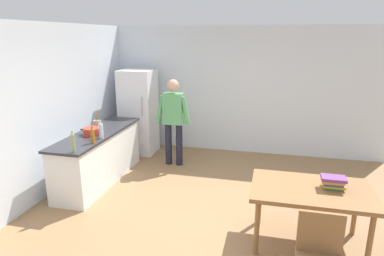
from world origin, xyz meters
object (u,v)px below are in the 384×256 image
Objects in this scene: refrigerator at (139,112)px; bottle_oil_amber at (93,136)px; bottle_water_clear at (101,131)px; utensil_jar at (96,124)px; book_stack at (333,182)px; cooking_pot at (92,131)px; dining_table at (311,194)px; chair at (320,254)px; bottle_vinegar_tall at (73,143)px; person at (173,117)px.

bottle_oil_amber is (0.15, -2.18, 0.12)m from refrigerator.
utensil_jar is at bearing 125.83° from bottle_water_clear.
bottle_water_clear is 1.09× the size of book_stack.
bottle_water_clear is at bearing -85.46° from refrigerator.
book_stack is (3.64, -0.88, -0.13)m from cooking_pot.
dining_table is 1.54× the size of chair.
bottle_vinegar_tall is 1.16× the size of book_stack.
bottle_vinegar_tall is 3.45m from book_stack.
utensil_jar is 0.88m from bottle_oil_amber.
person reaches higher than bottle_water_clear.
book_stack is at bearing 70.43° from chair.
person reaches higher than chair.
utensil_jar is (-3.53, 1.32, 0.31)m from dining_table.
person reaches higher than book_stack.
refrigerator is at bearing 143.13° from book_stack.
person is 6.16× the size of book_stack.
bottle_water_clear reaches higher than cooking_pot.
utensil_jar is (-0.14, 0.39, 0.02)m from cooking_pot.
cooking_pot reaches higher than chair.
refrigerator is 5.62× the size of utensil_jar.
chair is 2.84× the size of utensil_jar.
person is 3.93m from chair.
bottle_water_clear is (-0.80, -1.36, 0.05)m from person.
person is at bearing 140.94° from book_stack.
refrigerator is 6.00× the size of bottle_water_clear.
person is 5.31× the size of utensil_jar.
bottle_oil_amber is at bearing -64.15° from utensil_jar.
chair is at bearing -18.26° from bottle_vinegar_tall.
bottle_vinegar_tall is at bearing 155.35° from chair.
bottle_oil_amber is at bearing 170.54° from dining_table.
person is 6.07× the size of bottle_oil_amber.
refrigerator is at bearing 93.97° from bottle_oil_amber.
utensil_jar reaches higher than cooking_pot.
cooking_pot is at bearing -70.97° from utensil_jar.
cooking_pot is at bearing -130.63° from person.
dining_table is 4.37× the size of utensil_jar.
bottle_water_clear is (-3.15, 0.78, 0.35)m from dining_table.
refrigerator is 1.06× the size of person.
refrigerator is 6.53× the size of book_stack.
bottle_vinegar_tall is 1.14× the size of bottle_oil_amber.
chair is at bearing -48.03° from refrigerator.
refrigerator is at bearing 80.42° from utensil_jar.
book_stack is at bearing -12.29° from bottle_water_clear.
chair is (3.30, -3.67, -0.37)m from refrigerator.
book_stack is (3.39, -0.74, -0.19)m from bottle_water_clear.
bottle_vinegar_tall is at bearing -75.02° from utensil_jar.
utensil_jar is 0.66m from bottle_water_clear.
refrigerator reaches higher than bottle_vinegar_tall.
dining_table is at bearing -1.59° from bottle_vinegar_tall.
person is at bearing 120.64° from chair.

